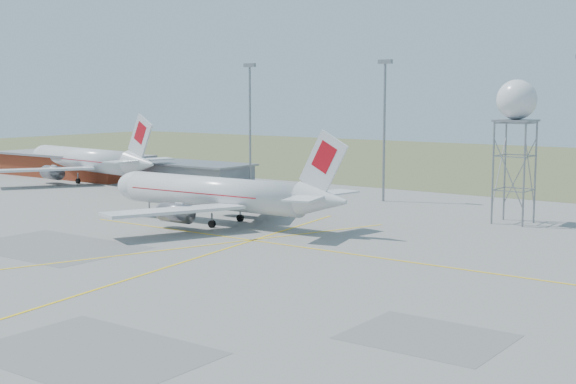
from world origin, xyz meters
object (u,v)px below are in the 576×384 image
Objects in this scene: airliner_main at (217,194)px; airliner_far at (87,160)px; radar_tower at (515,143)px; baggage_tug at (148,183)px; fire_truck at (171,189)px.

airliner_main is 53.67m from airliner_far.
radar_tower is (28.77, 21.39, 6.12)m from airliner_main.
airliner_main is 1.99× the size of radar_tower.
airliner_main is at bearing -35.51° from baggage_tug.
airliner_main is 16.49× the size of baggage_tug.
airliner_far is 78.31m from radar_tower.
fire_truck reaches higher than baggage_tug.
radar_tower is 49.92m from fire_truck.
airliner_main is at bearing -46.86° from fire_truck.
airliner_far is at bearing -178.05° from baggage_tug.
radar_tower is at bearing -172.98° from airliner_far.
airliner_main is 23.02m from fire_truck.
fire_truck is 18.86m from baggage_tug.
radar_tower is (78.08, 0.22, 5.92)m from airliner_far.
radar_tower reaches higher than baggage_tug.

